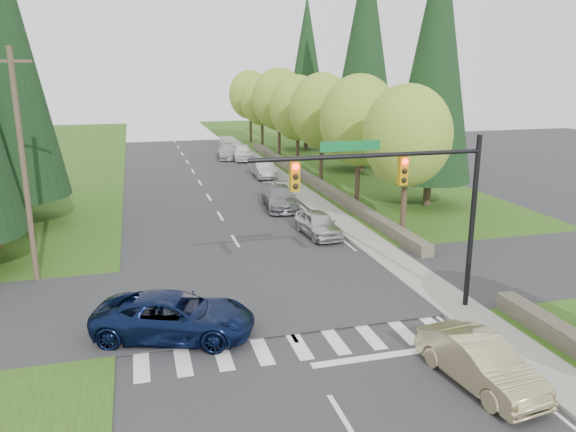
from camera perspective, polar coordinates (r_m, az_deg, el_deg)
name	(u,v)px	position (r m, az deg, el deg)	size (l,w,h in m)	color
ground	(330,397)	(16.94, 4.33, -17.90)	(120.00, 120.00, 0.00)	#28282B
grass_east	(413,206)	(38.97, 12.58, 0.97)	(14.00, 110.00, 0.06)	#294A13
cross_street	(267,293)	(23.77, -2.17, -7.80)	(120.00, 8.00, 0.10)	#28282B
sidewalk_east	(318,205)	(38.39, 3.10, 1.16)	(1.80, 80.00, 0.13)	gray
curb_east	(306,205)	(38.14, 1.88, 1.08)	(0.20, 80.00, 0.13)	gray
stone_wall_north	(307,178)	(46.28, 1.99, 3.90)	(0.70, 40.00, 0.70)	#4C4438
traffic_signal	(406,188)	(20.57, 11.93, 2.84)	(8.70, 0.37, 6.80)	black
utility_pole	(23,166)	(26.10, -25.28, 4.60)	(1.60, 0.24, 10.00)	#473828
decid_tree_0	(407,136)	(31.01, 12.03, 7.96)	(4.80, 4.80, 8.37)	#38281C
decid_tree_1	(359,121)	(37.35, 7.26, 9.60)	(5.20, 5.20, 8.80)	#38281C
decid_tree_2	(322,111)	(43.81, 3.48, 10.62)	(5.00, 5.00, 8.82)	#38281C
decid_tree_3	(298,108)	(50.51, 1.00, 10.91)	(5.00, 5.00, 8.55)	#38281C
decid_tree_4	(279,99)	(57.26, -0.91, 11.78)	(5.40, 5.40, 9.18)	#38281C
decid_tree_5	(262,101)	(64.03, -2.67, 11.62)	(4.80, 4.80, 8.30)	#38281C
decid_tree_6	(250,95)	(70.87, -3.87, 12.19)	(5.20, 5.20, 8.86)	#38281C
conifer_e_a	(436,57)	(38.37, 14.80, 15.35)	(5.44, 5.44, 17.80)	#38281C
conifer_e_b	(365,48)	(51.42, 7.84, 16.57)	(6.12, 6.12, 19.80)	#38281C
conifer_e_c	(307,66)	(64.22, 1.91, 14.99)	(5.10, 5.10, 16.80)	#38281C
sedan_champagne	(480,362)	(18.06, 18.93, -13.84)	(1.54, 4.42, 1.46)	tan
suv_navy	(175,316)	(20.22, -11.42, -9.95)	(2.56, 5.55, 1.54)	#0B1537
parked_car_a	(318,224)	(31.36, 3.09, -0.79)	(1.66, 4.12, 1.40)	#BCBCC1
parked_car_b	(280,198)	(37.49, -0.81, 1.88)	(2.04, 5.02, 1.46)	slate
parked_car_c	(264,169)	(48.26, -2.47, 4.82)	(1.57, 4.49, 1.48)	#B0AFB5
parked_car_d	(243,152)	(57.54, -4.62, 6.49)	(1.90, 4.73, 1.61)	white
parked_car_e	(227,152)	(58.65, -6.17, 6.48)	(1.88, 4.63, 1.34)	#AFAEB4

